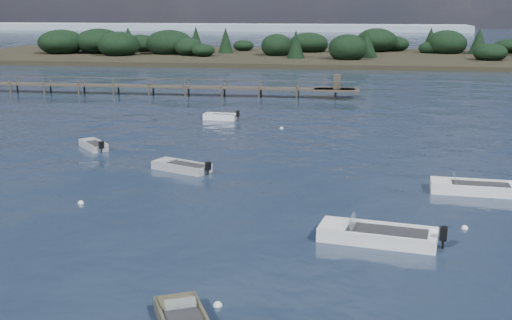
% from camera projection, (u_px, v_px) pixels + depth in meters
% --- Properties ---
extents(ground, '(400.00, 400.00, 0.00)m').
position_uv_depth(ground, '(308.00, 85.00, 83.88)').
color(ground, '#152032').
rests_on(ground, ground).
extents(dinghy_mid_grey, '(4.15, 2.90, 1.05)m').
position_uv_depth(dinghy_mid_grey, '(181.00, 168.00, 40.90)').
color(dinghy_mid_grey, '#A0A5A7').
rests_on(dinghy_mid_grey, ground).
extents(tender_far_white, '(3.35, 1.44, 1.13)m').
position_uv_depth(tender_far_white, '(220.00, 118.00, 58.79)').
color(tender_far_white, white).
rests_on(tender_far_white, ground).
extents(dinghy_mid_white_b, '(5.12, 2.15, 1.26)m').
position_uv_depth(dinghy_mid_white_b, '(473.00, 190.00, 36.11)').
color(dinghy_mid_white_b, white).
rests_on(dinghy_mid_white_b, ground).
extents(tender_far_grey, '(2.90, 3.04, 1.08)m').
position_uv_depth(tender_far_grey, '(94.00, 147.00, 47.04)').
color(tender_far_grey, '#A0A5A7').
rests_on(tender_far_grey, ground).
extents(dinghy_mid_white_a, '(5.69, 2.81, 1.31)m').
position_uv_depth(dinghy_mid_white_a, '(377.00, 237.00, 28.73)').
color(dinghy_mid_white_a, white).
rests_on(dinghy_mid_white_a, ground).
extents(buoy_a, '(0.32, 0.32, 0.32)m').
position_uv_depth(buoy_a, '(218.00, 306.00, 22.62)').
color(buoy_a, white).
rests_on(buoy_a, ground).
extents(buoy_b, '(0.32, 0.32, 0.32)m').
position_uv_depth(buoy_b, '(465.00, 229.00, 30.36)').
color(buoy_b, white).
rests_on(buoy_b, ground).
extents(buoy_c, '(0.32, 0.32, 0.32)m').
position_uv_depth(buoy_c, '(81.00, 203.00, 34.18)').
color(buoy_c, white).
rests_on(buoy_c, ground).
extents(buoy_e, '(0.32, 0.32, 0.32)m').
position_uv_depth(buoy_e, '(282.00, 129.00, 54.62)').
color(buoy_e, white).
rests_on(buoy_e, ground).
extents(jetty, '(64.50, 3.20, 3.40)m').
position_uv_depth(jetty, '(116.00, 86.00, 75.07)').
color(jetty, '#473F34').
rests_on(jetty, ground).
extents(far_headland, '(190.00, 40.00, 5.80)m').
position_uv_depth(far_headland, '(457.00, 50.00, 118.46)').
color(far_headland, black).
rests_on(far_headland, ground).
extents(distant_haze, '(280.00, 20.00, 2.40)m').
position_uv_depth(distant_haze, '(112.00, 30.00, 259.67)').
color(distant_haze, '#94A8B7').
rests_on(distant_haze, ground).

